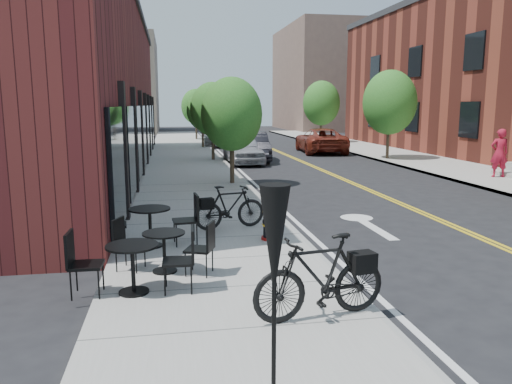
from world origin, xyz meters
TOP-DOWN VIEW (x-y plane):
  - ground at (0.00, 0.00)m, footprint 120.00×120.00m
  - sidewalk_near at (-2.00, 10.00)m, footprint 4.00×70.00m
  - sidewalk_far at (10.00, 10.00)m, footprint 4.00×70.00m
  - building_near at (-6.50, 14.00)m, footprint 5.00×28.00m
  - bg_building_left at (-8.00, 48.00)m, footprint 8.00×14.00m
  - bg_building_right at (16.00, 50.00)m, footprint 10.00×16.00m
  - tree_near_a at (-0.60, 9.00)m, footprint 2.20×2.20m
  - tree_near_b at (-0.60, 17.00)m, footprint 2.30×2.30m
  - tree_near_c at (-0.60, 25.00)m, footprint 2.10×2.10m
  - tree_near_d at (-0.60, 33.00)m, footprint 2.40×2.40m
  - tree_far_b at (8.60, 16.00)m, footprint 2.80×2.80m
  - tree_far_c at (8.60, 28.00)m, footprint 2.80×2.80m
  - fire_hydrant at (-0.77, 1.14)m, footprint 0.48×0.48m
  - bicycle_left at (-0.90, -2.85)m, footprint 1.97×0.84m
  - bicycle_right at (-1.50, 2.23)m, footprint 1.75×0.84m
  - bistro_set_a at (-2.96, -0.59)m, footprint 1.71×0.99m
  - bistro_set_b at (-3.42, -1.50)m, footprint 1.83×0.81m
  - bistro_set_c at (-3.25, 1.02)m, footprint 1.93×0.90m
  - patio_umbrella at (-2.00, -5.09)m, footprint 0.36×0.36m
  - parked_car_a at (0.83, 15.94)m, footprint 1.82×4.29m
  - parked_car_b at (1.45, 17.08)m, footprint 1.90×4.72m
  - parked_car_c at (0.80, 27.37)m, footprint 2.74×5.30m
  - parked_car_far at (6.42, 20.97)m, footprint 2.98×5.64m
  - pedestrian at (9.94, 8.70)m, footprint 0.78×0.60m

SIDE VIEW (x-z plane):
  - ground at x=0.00m, z-range 0.00..0.00m
  - sidewalk_near at x=-2.00m, z-range 0.00..0.12m
  - sidewalk_far at x=10.00m, z-range 0.00..0.12m
  - fire_hydrant at x=-0.77m, z-range 0.10..0.97m
  - bistro_set_a at x=-2.96m, z-range 0.12..1.03m
  - bistro_set_b at x=-3.42m, z-range 0.12..1.11m
  - bicycle_right at x=-1.50m, z-range 0.12..1.13m
  - bistro_set_c at x=-3.25m, z-range 0.12..1.15m
  - bicycle_left at x=-0.90m, z-range 0.12..1.26m
  - parked_car_a at x=0.83m, z-range 0.00..1.45m
  - parked_car_c at x=0.80m, z-range 0.00..1.47m
  - parked_car_far at x=6.42m, z-range 0.00..1.51m
  - parked_car_b at x=1.45m, z-range 0.00..1.52m
  - pedestrian at x=9.94m, z-range 0.12..2.02m
  - patio_umbrella at x=-2.00m, z-range 0.60..2.79m
  - tree_near_c at x=-0.60m, z-range 0.69..4.37m
  - tree_near_a at x=-0.60m, z-range 0.70..4.51m
  - tree_near_b at x=-0.60m, z-range 0.72..4.70m
  - tree_near_d at x=-0.60m, z-range 0.73..4.85m
  - tree_far_b at x=8.60m, z-range 0.75..5.37m
  - tree_far_c at x=8.60m, z-range 0.75..5.37m
  - building_near at x=-6.50m, z-range 0.00..7.00m
  - bg_building_left at x=-8.00m, z-range 0.00..10.00m
  - bg_building_right at x=16.00m, z-range 0.00..12.00m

